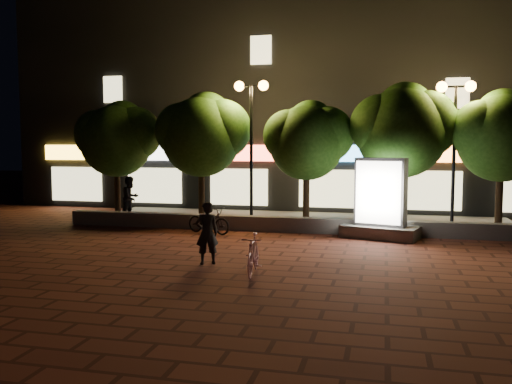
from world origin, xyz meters
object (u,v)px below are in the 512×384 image
(street_lamp_right, at_px, (455,117))
(scooter_pink, at_px, (253,254))
(tree_right, at_px, (404,127))
(street_lamp_left, at_px, (251,115))
(pedestrian, at_px, (130,198))
(tree_mid, at_px, (308,138))
(tree_far_right, at_px, (503,132))
(ad_kiosk, at_px, (380,206))
(tree_far_left, at_px, (118,136))
(rider, at_px, (207,233))
(tree_left, at_px, (203,132))
(scooter_parked, at_px, (209,220))

(street_lamp_right, xyz_separation_m, scooter_pink, (-5.14, -7.34, -3.43))
(tree_right, height_order, street_lamp_left, street_lamp_left)
(street_lamp_left, relative_size, pedestrian, 3.10)
(tree_mid, height_order, tree_right, tree_right)
(street_lamp_right, bearing_deg, tree_far_right, 9.61)
(tree_mid, relative_size, street_lamp_right, 0.90)
(tree_mid, xyz_separation_m, tree_right, (3.31, 0.00, 0.35))
(ad_kiosk, bearing_deg, tree_far_left, 168.80)
(rider, bearing_deg, scooter_pink, 121.85)
(street_lamp_left, distance_m, street_lamp_right, 7.00)
(tree_far_left, distance_m, tree_left, 3.51)
(street_lamp_left, bearing_deg, tree_mid, 7.31)
(street_lamp_right, bearing_deg, tree_far_left, 178.79)
(street_lamp_right, xyz_separation_m, rider, (-6.50, -6.59, -3.11))
(scooter_pink, height_order, rider, rider)
(tree_right, bearing_deg, street_lamp_right, -9.10)
(tree_far_left, bearing_deg, tree_far_right, 0.00)
(scooter_parked, bearing_deg, ad_kiosk, -65.34)
(tree_far_right, relative_size, street_lamp_left, 0.92)
(rider, height_order, pedestrian, pedestrian)
(tree_far_left, height_order, tree_mid, tree_far_left)
(tree_right, relative_size, scooter_parked, 3.00)
(scooter_parked, bearing_deg, tree_left, 42.52)
(tree_far_left, distance_m, tree_right, 10.81)
(street_lamp_right, bearing_deg, street_lamp_left, 180.00)
(scooter_parked, bearing_deg, street_lamp_left, -2.77)
(ad_kiosk, bearing_deg, tree_right, 70.36)
(tree_mid, xyz_separation_m, scooter_parked, (-2.97, -2.46, -2.77))
(rider, xyz_separation_m, pedestrian, (-5.27, 6.42, 0.14))
(tree_right, distance_m, scooter_parked, 7.43)
(street_lamp_right, xyz_separation_m, ad_kiosk, (-2.36, -1.73, -2.87))
(tree_right, bearing_deg, tree_mid, -180.00)
(tree_far_right, xyz_separation_m, ad_kiosk, (-3.91, -2.00, -2.34))
(tree_mid, height_order, tree_far_right, tree_far_right)
(tree_far_right, xyz_separation_m, pedestrian, (-13.32, -0.43, -2.45))
(tree_mid, xyz_separation_m, scooter_pink, (-0.19, -7.61, -2.75))
(tree_mid, bearing_deg, tree_left, 180.00)
(tree_right, xyz_separation_m, scooter_pink, (-3.49, -7.61, -3.10))
(tree_far_left, distance_m, street_lamp_right, 12.47)
(ad_kiosk, relative_size, pedestrian, 1.55)
(tree_far_left, height_order, scooter_pink, tree_far_left)
(tree_right, bearing_deg, scooter_parked, -158.57)
(tree_far_left, xyz_separation_m, tree_far_right, (14.00, 0.00, 0.08))
(tree_left, relative_size, rider, 3.14)
(tree_mid, xyz_separation_m, ad_kiosk, (2.59, -2.00, -2.19))
(street_lamp_left, distance_m, scooter_parked, 4.30)
(street_lamp_left, bearing_deg, scooter_parked, -112.65)
(street_lamp_right, height_order, rider, street_lamp_right)
(ad_kiosk, height_order, scooter_parked, ad_kiosk)
(tree_left, relative_size, tree_right, 0.97)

